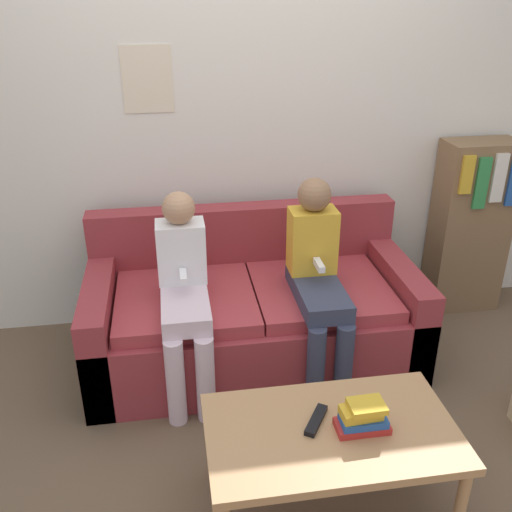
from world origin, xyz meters
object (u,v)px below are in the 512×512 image
object	(u,v)px
person_left	(184,289)
tv_remote	(316,420)
bookshelf	(470,227)
person_right	(318,275)
couch	(252,313)
coffee_table	(331,438)

from	to	relation	value
person_left	tv_remote	size ratio (longest dim) A/B	6.16
bookshelf	person_right	bearing A→B (deg)	-153.80
couch	tv_remote	size ratio (longest dim) A/B	10.62
couch	coffee_table	world-z (taller)	couch
couch	bookshelf	size ratio (longest dim) A/B	1.61
bookshelf	coffee_table	bearing A→B (deg)	-131.80
couch	tv_remote	distance (m)	1.07
person_left	person_right	bearing A→B (deg)	0.56
person_left	tv_remote	xyz separation A→B (m)	(0.45, -0.85, -0.15)
person_left	tv_remote	distance (m)	0.97
person_left	coffee_table	bearing A→B (deg)	-60.39
coffee_table	bookshelf	distance (m)	1.94
person_left	person_right	size ratio (longest dim) A/B	0.97
person_left	bookshelf	size ratio (longest dim) A/B	0.93
couch	bookshelf	world-z (taller)	bookshelf
couch	person_left	bearing A→B (deg)	-150.59
person_right	coffee_table	bearing A→B (deg)	-100.82
coffee_table	tv_remote	xyz separation A→B (m)	(-0.05, 0.04, 0.06)
coffee_table	tv_remote	distance (m)	0.09
coffee_table	person_left	world-z (taller)	person_left
person_right	bookshelf	world-z (taller)	bookshelf
person_left	bookshelf	world-z (taller)	bookshelf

